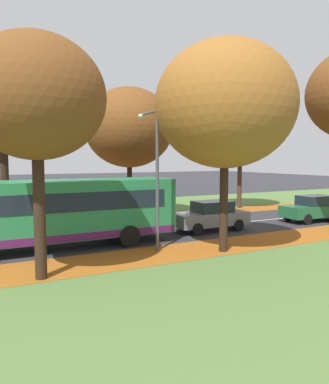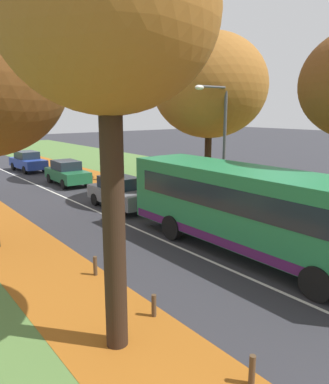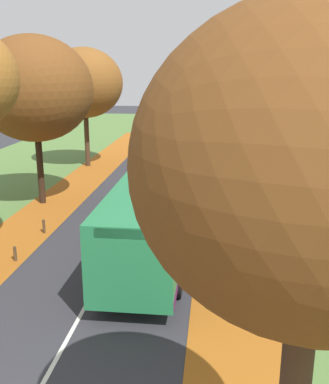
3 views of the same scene
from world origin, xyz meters
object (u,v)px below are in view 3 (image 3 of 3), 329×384
Objects in this scene: bollard_fifth at (15,254)px; streetlamp_right at (212,145)px; bus at (153,213)px; tree_right_far at (239,64)px; car_blue_third_in_line at (189,141)px; car_grey_lead at (169,182)px; tree_right_nearest at (315,169)px; tree_left_far at (84,83)px; car_green_following at (185,157)px; tree_right_near at (274,107)px; tree_right_mid at (250,87)px; bollard_sixth at (44,226)px; tree_left_mid at (34,89)px.

bollard_fifth is 0.10× the size of streetlamp_right.
bus is (5.08, 1.20, 1.41)m from bollard_fifth.
tree_right_far is 11.19m from car_blue_third_in_line.
streetlamp_right is 1.42× the size of car_grey_lead.
bollard_fifth is 0.14× the size of car_grey_lead.
tree_right_nearest reaches higher than bollard_fifth.
tree_left_far is 8.87m from car_green_following.
tree_left_far is 1.98× the size of car_green_following.
car_green_following is (-3.86, 17.17, -5.02)m from tree_right_near.
car_green_following is at bearing 110.66° from tree_right_mid.
tree_right_mid is 15.10× the size of bollard_fifth.
tree_right_far is 11.80m from streetlamp_right.
tree_right_far is (-0.38, 16.20, 1.43)m from tree_right_near.
bollard_sixth is at bearing -165.50° from streetlamp_right.
tree_right_far reaches higher than bollard_sixth.
streetlamp_right reaches higher than bollard_sixth.
tree_left_far is 14.51m from tree_right_mid.
bollard_sixth is 0.06× the size of bus.
streetlamp_right is at bearing -52.77° from tree_left_far.
car_blue_third_in_line is at bearing 95.51° from tree_right_nearest.
tree_right_nearest is at bearing -49.52° from bollard_fifth.
tree_right_mid is at bearing 54.72° from streetlamp_right.
tree_right_nearest is at bearing -91.71° from tree_right_mid.
bollard_sixth is (1.93, -13.91, -5.66)m from tree_left_far.
tree_right_near is (10.92, -7.61, -0.15)m from tree_left_mid.
car_grey_lead is at bearing -93.31° from car_green_following.
tree_left_mid is 1.10× the size of tree_right_near.
tree_right_near is (11.07, -17.09, -0.13)m from tree_left_far.
streetlamp_right is at bearing -83.88° from car_blue_third_in_line.
tree_right_far reaches higher than tree_left_mid.
tree_left_mid is 20.05m from tree_right_nearest.
car_blue_third_in_line is (-0.16, 7.42, 0.00)m from car_green_following.
car_blue_third_in_line is (-3.64, 8.38, -6.45)m from tree_right_far.
tree_left_mid is 0.89× the size of tree_right_far.
car_green_following is (-3.65, 9.69, -5.32)m from tree_right_mid.
car_blue_third_in_line is at bearing 78.16° from bollard_fifth.
car_blue_third_in_line is (-3.30, 34.24, -5.13)m from tree_right_nearest.
tree_left_far is at bearing -133.27° from car_blue_third_in_line.
bollard_fifth is (1.95, -16.89, -5.68)m from tree_left_far.
car_green_following is at bearing 53.55° from tree_left_mid.
tree_right_far reaches higher than car_green_following.
tree_left_mid is at bearing -89.06° from tree_left_far.
tree_right_far is 15.86× the size of bollard_sixth.
tree_right_near is 25.41m from car_blue_third_in_line.
tree_right_mid reaches higher than tree_left_mid.
bus is (-3.33, 11.05, -4.24)m from tree_right_nearest.
tree_right_far reaches higher than tree_right_nearest.
streetlamp_right reaches higher than car_green_following.
tree_right_near reaches higher than bollard_fifth.
tree_right_nearest is 1.84× the size of car_blue_third_in_line.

